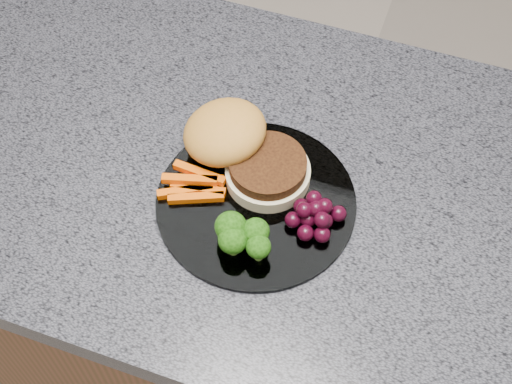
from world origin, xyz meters
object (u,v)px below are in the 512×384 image
island_cabinet (252,313)px  plate (256,202)px  burger (240,148)px  grape_bunch (315,215)px

island_cabinet → plate: size_ratio=4.62×
plate → burger: bearing=127.2°
plate → burger: size_ratio=1.38×
island_cabinet → grape_bunch: (0.11, -0.05, 0.49)m
plate → burger: 0.08m
burger → grape_bunch: 0.14m
island_cabinet → burger: burger is taller
burger → plate: bearing=-48.8°
burger → grape_bunch: (0.12, -0.06, -0.01)m
burger → grape_bunch: bearing=-22.7°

